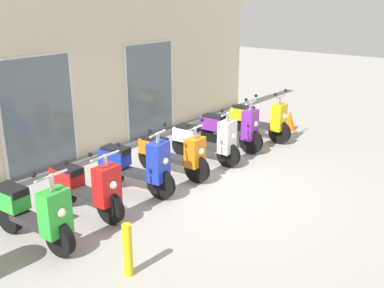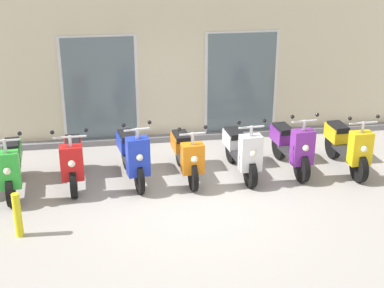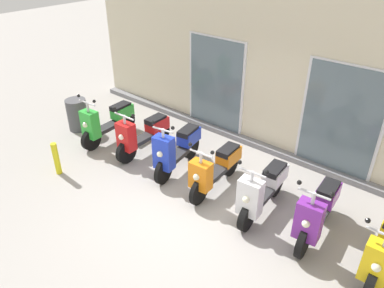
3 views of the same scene
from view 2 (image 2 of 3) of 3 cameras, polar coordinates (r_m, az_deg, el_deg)
The scene contains 10 objects.
ground_plane at distance 9.56m, azimuth 0.04°, elevation -5.51°, with size 40.00×40.00×0.00m, color #A8A39E.
storefront_facade at distance 11.74m, azimuth -2.21°, elevation 8.42°, with size 10.70×0.50×3.46m.
scooter_green at distance 10.07m, azimuth -18.01°, elevation -2.12°, with size 0.57×1.61×1.27m.
scooter_red at distance 10.08m, azimuth -12.08°, elevation -1.58°, with size 0.62×1.59×1.22m.
scooter_blue at distance 9.99m, azimuth -6.11°, elevation -1.05°, with size 0.60×1.59×1.29m.
scooter_orange at distance 10.11m, azimuth -0.60°, elevation -1.00°, with size 0.52×1.64×1.18m.
scooter_white at distance 10.27m, azimuth 5.08°, elevation -0.69°, with size 0.53×1.62×1.24m.
scooter_purple at distance 10.57m, azimuth 10.12°, elevation -0.19°, with size 0.53×1.63×1.28m.
scooter_yellow at distance 10.83m, azimuth 15.58°, elevation -0.17°, with size 0.59×1.64×1.24m.
curb_bollard at distance 8.70m, azimuth -17.40°, elevation -6.95°, with size 0.12×0.12×0.70m, color yellow.
Camera 2 is at (-1.31, -8.40, 4.39)m, focal length 52.19 mm.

